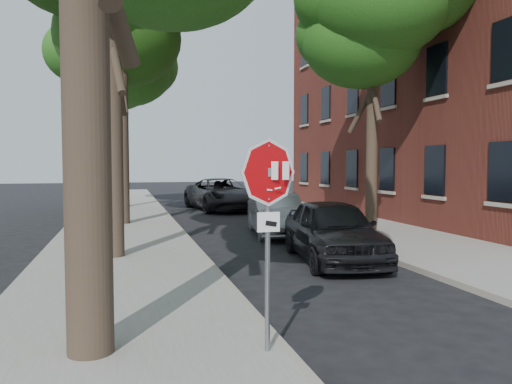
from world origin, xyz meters
TOP-DOWN VIEW (x-y plane):
  - ground at (0.00, 0.00)m, footprint 120.00×120.00m
  - sidewalk_left at (-2.50, 12.00)m, footprint 4.00×55.00m
  - sidewalk_right at (6.00, 12.00)m, footprint 4.00×55.00m
  - curb_left at (-0.45, 12.00)m, footprint 0.12×55.00m
  - curb_right at (3.95, 12.00)m, footprint 0.12×55.00m
  - apartment_building at (14.00, 14.00)m, footprint 12.20×20.20m
  - stop_sign at (-0.70, -0.03)m, footprint 0.76×0.34m
  - tree_mid_b at (-2.42, 14.12)m, footprint 5.88×5.46m
  - tree_far at (-2.72, 21.11)m, footprint 5.29×4.91m
  - tree_right at (5.98, 10.11)m, footprint 5.29×4.91m
  - car_a at (2.60, 5.56)m, footprint 2.41×4.76m
  - car_b at (2.60, 10.29)m, footprint 2.07×4.47m
  - car_d at (2.52, 19.64)m, footprint 3.42×6.21m

SIDE VIEW (x-z plane):
  - ground at x=0.00m, z-range 0.00..0.00m
  - sidewalk_left at x=-2.50m, z-range 0.00..0.12m
  - sidewalk_right at x=6.00m, z-range 0.00..0.12m
  - curb_left at x=-0.45m, z-range 0.00..0.13m
  - curb_right at x=3.95m, z-range 0.00..0.13m
  - car_b at x=2.60m, z-range 0.00..1.42m
  - car_a at x=2.60m, z-range 0.00..1.55m
  - car_d at x=2.52m, z-range 0.00..1.65m
  - stop_sign at x=-0.70m, z-range 0.64..3.25m
  - tree_far at x=-2.72m, z-range 2.55..11.88m
  - tree_right at x=5.98m, z-range 2.55..11.88m
  - apartment_building at x=14.00m, z-range 0.00..15.30m
  - tree_mid_b at x=-2.42m, z-range 2.82..13.18m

